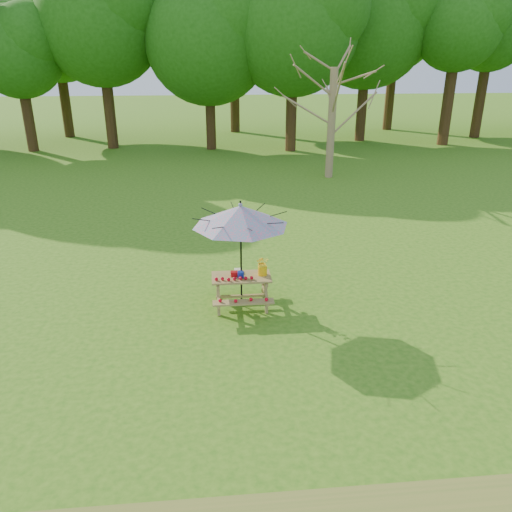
{
  "coord_description": "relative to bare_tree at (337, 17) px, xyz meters",
  "views": [
    {
      "loc": [
        -1.87,
        -6.6,
        4.85
      ],
      "look_at": [
        -0.99,
        2.59,
        1.1
      ],
      "focal_mm": 35.0,
      "sensor_mm": 36.0,
      "label": 1
    }
  ],
  "objects": [
    {
      "name": "patio_umbrella",
      "position": [
        -4.48,
        -11.3,
        -4.21
      ],
      "size": [
        2.16,
        2.16,
        2.25
      ],
      "color": "black",
      "rests_on": "ground"
    },
    {
      "name": "tomatoes_row",
      "position": [
        -4.63,
        -11.48,
        -5.45
      ],
      "size": [
        0.77,
        0.13,
        0.07
      ],
      "primitive_type": null,
      "color": "red",
      "rests_on": "picnic_table"
    },
    {
      "name": "picnic_table",
      "position": [
        -4.48,
        -11.3,
        -5.83
      ],
      "size": [
        1.2,
        1.32,
        0.67
      ],
      "color": "olive",
      "rests_on": "ground"
    },
    {
      "name": "produce_bins",
      "position": [
        -4.55,
        -11.27,
        -5.43
      ],
      "size": [
        0.26,
        0.4,
        0.13
      ],
      "color": "#A90D11",
      "rests_on": "picnic_table"
    },
    {
      "name": "ground",
      "position": [
        -3.19,
        -13.89,
        -6.16
      ],
      "size": [
        120.0,
        120.0,
        0.0
      ],
      "primitive_type": "plane",
      "color": "#337015",
      "rests_on": "ground"
    },
    {
      "name": "bare_tree",
      "position": [
        0.0,
        0.0,
        0.0
      ],
      "size": [
        5.73,
        5.73,
        10.14
      ],
      "color": "#90784E",
      "rests_on": "ground"
    },
    {
      "name": "flower_bucket",
      "position": [
        -4.04,
        -11.27,
        -5.27
      ],
      "size": [
        0.26,
        0.22,
        0.41
      ],
      "color": "#FFB90D",
      "rests_on": "picnic_table"
    }
  ]
}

